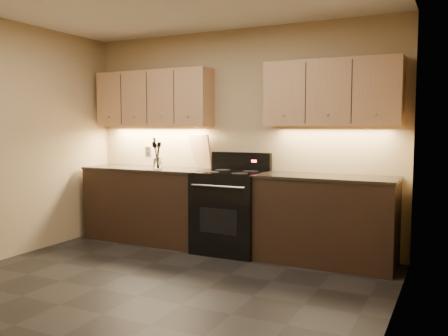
% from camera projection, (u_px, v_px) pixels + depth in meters
% --- Properties ---
extents(floor, '(4.00, 4.00, 0.00)m').
position_uv_depth(floor, '(138.00, 296.00, 4.05)').
color(floor, black).
rests_on(floor, ground).
extents(wall_back, '(4.00, 0.04, 2.60)m').
position_uv_depth(wall_back, '(237.00, 139.00, 5.72)').
color(wall_back, tan).
rests_on(wall_back, ground).
extents(wall_right, '(0.04, 4.00, 2.60)m').
position_uv_depth(wall_right, '(387.00, 149.00, 3.05)').
color(wall_right, tan).
rests_on(wall_right, ground).
extents(counter_left, '(1.62, 0.62, 0.93)m').
position_uv_depth(counter_left, '(148.00, 204.00, 6.01)').
color(counter_left, black).
rests_on(counter_left, ground).
extents(counter_right, '(1.46, 0.62, 0.93)m').
position_uv_depth(counter_right, '(326.00, 220.00, 5.00)').
color(counter_right, black).
rests_on(counter_right, ground).
extents(stove, '(0.76, 0.68, 1.14)m').
position_uv_depth(stove, '(231.00, 210.00, 5.47)').
color(stove, black).
rests_on(stove, ground).
extents(upper_cab_left, '(1.60, 0.30, 0.70)m').
position_uv_depth(upper_cab_left, '(154.00, 99.00, 6.03)').
color(upper_cab_left, tan).
rests_on(upper_cab_left, wall_back).
extents(upper_cab_right, '(1.44, 0.30, 0.70)m').
position_uv_depth(upper_cab_right, '(332.00, 93.00, 5.02)').
color(upper_cab_right, tan).
rests_on(upper_cab_right, wall_back).
extents(outlet_plate, '(0.08, 0.01, 0.12)m').
position_uv_depth(outlet_plate, '(148.00, 151.00, 6.31)').
color(outlet_plate, '#B2B5BA').
rests_on(outlet_plate, wall_back).
extents(utensil_crock, '(0.11, 0.11, 0.13)m').
position_uv_depth(utensil_crock, '(158.00, 164.00, 5.78)').
color(utensil_crock, white).
rests_on(utensil_crock, counter_left).
extents(cutting_board, '(0.34, 0.18, 0.42)m').
position_uv_depth(cutting_board, '(200.00, 151.00, 5.91)').
color(cutting_board, tan).
rests_on(cutting_board, counter_left).
extents(wooden_spoon, '(0.12, 0.09, 0.32)m').
position_uv_depth(wooden_spoon, '(155.00, 155.00, 5.78)').
color(wooden_spoon, tan).
rests_on(wooden_spoon, utensil_crock).
extents(black_spoon, '(0.07, 0.15, 0.33)m').
position_uv_depth(black_spoon, '(158.00, 154.00, 5.78)').
color(black_spoon, black).
rests_on(black_spoon, utensil_crock).
extents(black_turner, '(0.11, 0.13, 0.34)m').
position_uv_depth(black_turner, '(157.00, 155.00, 5.74)').
color(black_turner, black).
rests_on(black_turner, utensil_crock).
extents(steel_spatula, '(0.17, 0.10, 0.40)m').
position_uv_depth(steel_spatula, '(160.00, 152.00, 5.76)').
color(steel_spatula, silver).
rests_on(steel_spatula, utensil_crock).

